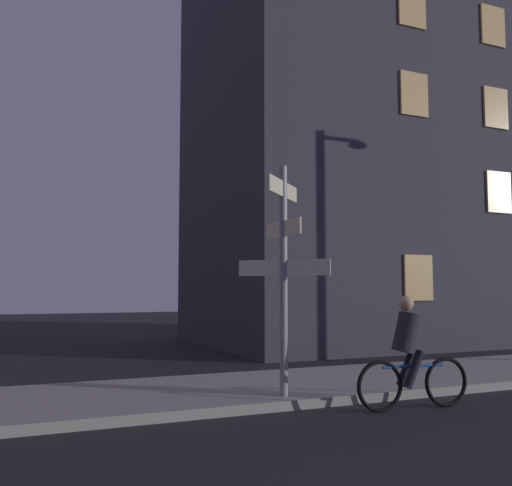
{
  "coord_description": "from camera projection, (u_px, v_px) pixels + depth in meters",
  "views": [
    {
      "loc": [
        -2.69,
        -1.29,
        1.71
      ],
      "look_at": [
        0.57,
        6.24,
        2.38
      ],
      "focal_mm": 39.36,
      "sensor_mm": 36.0,
      "label": 1
    }
  ],
  "objects": [
    {
      "name": "sidewalk_kerb",
      "position": [
        196.0,
        393.0,
        8.8
      ],
      "size": [
        40.0,
        2.86,
        0.14
      ],
      "primitive_type": "cube",
      "color": "#9E9991",
      "rests_on": "ground_plane"
    },
    {
      "name": "signpost",
      "position": [
        283.0,
        262.0,
        8.38
      ],
      "size": [
        1.04,
        1.12,
        3.42
      ],
      "color": "gray",
      "rests_on": "sidewalk_kerb"
    },
    {
      "name": "cyclist",
      "position": [
        410.0,
        356.0,
        7.98
      ],
      "size": [
        1.82,
        0.35,
        1.61
      ],
      "color": "black",
      "rests_on": "ground_plane"
    },
    {
      "name": "building_right_block",
      "position": [
        376.0,
        79.0,
        19.32
      ],
      "size": [
        11.8,
        7.52,
        17.87
      ],
      "color": "#383842",
      "rests_on": "ground_plane"
    }
  ]
}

